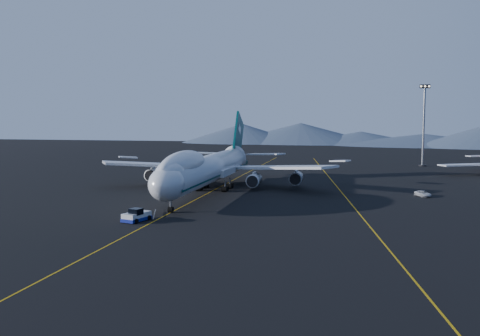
% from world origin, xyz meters
% --- Properties ---
extents(ground, '(500.00, 500.00, 0.00)m').
position_xyz_m(ground, '(0.00, 0.00, 0.00)').
color(ground, black).
rests_on(ground, ground).
extents(taxiway_line_main, '(0.25, 220.00, 0.01)m').
position_xyz_m(taxiway_line_main, '(0.00, 0.00, 0.01)').
color(taxiway_line_main, '#C3910B').
rests_on(taxiway_line_main, ground).
extents(taxiway_line_side, '(28.08, 198.09, 0.01)m').
position_xyz_m(taxiway_line_side, '(30.00, 10.00, 0.01)').
color(taxiway_line_side, '#C3910B').
rests_on(taxiway_line_side, ground).
extents(boeing_747, '(59.62, 72.43, 19.37)m').
position_xyz_m(boeing_747, '(0.00, 0.03, 5.81)').
color(boeing_747, silver).
rests_on(boeing_747, ground).
extents(pushback_tug, '(4.11, 5.81, 2.30)m').
position_xyz_m(pushback_tug, '(-3.00, -35.35, 0.72)').
color(pushback_tug, silver).
rests_on(pushback_tug, ground).
extents(service_van, '(3.73, 5.05, 1.28)m').
position_xyz_m(service_van, '(48.27, 4.40, 0.64)').
color(service_van, silver).
rests_on(service_van, ground).
extents(floodlight_mast, '(3.59, 2.70, 29.10)m').
position_xyz_m(floodlight_mast, '(57.09, 81.10, 14.74)').
color(floodlight_mast, black).
rests_on(floodlight_mast, ground).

